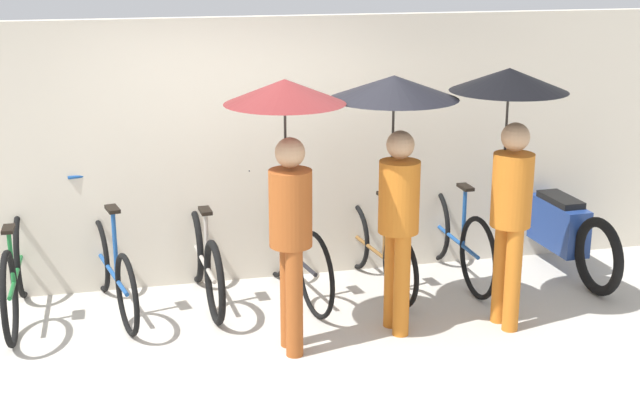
# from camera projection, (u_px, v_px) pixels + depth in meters

# --- Properties ---
(ground_plane) EXTENTS (30.00, 30.00, 0.00)m
(ground_plane) POSITION_uv_depth(u_px,v_px,m) (276.00, 362.00, 6.65)
(ground_plane) COLOR #B7B2A8
(back_wall) EXTENTS (12.91, 0.12, 2.39)m
(back_wall) POSITION_uv_depth(u_px,v_px,m) (238.00, 152.00, 7.97)
(back_wall) COLOR beige
(back_wall) RESTS_ON ground
(parked_bicycle_0) EXTENTS (0.44, 1.77, 1.09)m
(parked_bicycle_0) POSITION_uv_depth(u_px,v_px,m) (16.00, 273.00, 7.31)
(parked_bicycle_0) COLOR black
(parked_bicycle_0) RESTS_ON ground
(parked_bicycle_1) EXTENTS (0.52, 1.67, 1.08)m
(parked_bicycle_1) POSITION_uv_depth(u_px,v_px,m) (112.00, 270.00, 7.47)
(parked_bicycle_1) COLOR black
(parked_bicycle_1) RESTS_ON ground
(parked_bicycle_2) EXTENTS (0.44, 1.68, 1.02)m
(parked_bicycle_2) POSITION_uv_depth(u_px,v_px,m) (204.00, 260.00, 7.69)
(parked_bicycle_2) COLOR black
(parked_bicycle_2) RESTS_ON ground
(parked_bicycle_3) EXTENTS (0.48, 1.76, 1.05)m
(parked_bicycle_3) POSITION_uv_depth(u_px,v_px,m) (292.00, 253.00, 7.80)
(parked_bicycle_3) COLOR black
(parked_bicycle_3) RESTS_ON ground
(parked_bicycle_4) EXTENTS (0.44, 1.64, 1.08)m
(parked_bicycle_4) POSITION_uv_depth(u_px,v_px,m) (376.00, 249.00, 8.02)
(parked_bicycle_4) COLOR black
(parked_bicycle_4) RESTS_ON ground
(parked_bicycle_5) EXTENTS (0.44, 1.76, 1.07)m
(parked_bicycle_5) POSITION_uv_depth(u_px,v_px,m) (455.00, 237.00, 8.22)
(parked_bicycle_5) COLOR black
(parked_bicycle_5) RESTS_ON ground
(pedestrian_leading) EXTENTS (0.89, 0.89, 2.07)m
(pedestrian_leading) POSITION_uv_depth(u_px,v_px,m) (287.00, 148.00, 6.47)
(pedestrian_leading) COLOR #9E4C1E
(pedestrian_leading) RESTS_ON ground
(pedestrian_center) EXTENTS (1.00, 1.00, 2.04)m
(pedestrian_center) POSITION_uv_depth(u_px,v_px,m) (396.00, 133.00, 6.82)
(pedestrian_center) COLOR #C66B1E
(pedestrian_center) RESTS_ON ground
(pedestrian_trailing) EXTENTS (0.92, 0.92, 2.08)m
(pedestrian_trailing) POSITION_uv_depth(u_px,v_px,m) (510.00, 132.00, 6.90)
(pedestrian_trailing) COLOR #C66B1E
(pedestrian_trailing) RESTS_ON ground
(motorcycle) EXTENTS (0.58, 2.06, 0.92)m
(motorcycle) POSITION_uv_depth(u_px,v_px,m) (558.00, 228.00, 8.44)
(motorcycle) COLOR black
(motorcycle) RESTS_ON ground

